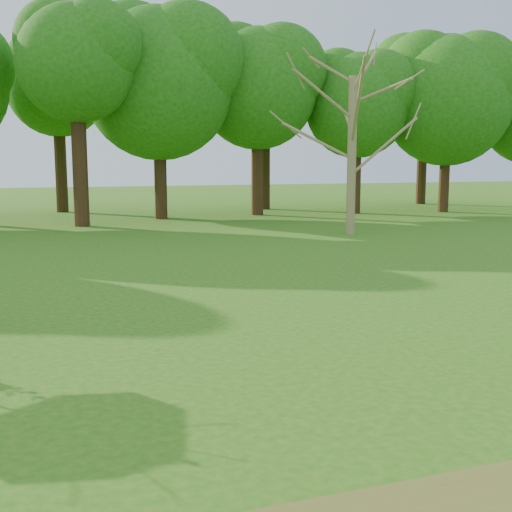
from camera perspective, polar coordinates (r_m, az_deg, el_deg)
name	(u,v)px	position (r m, az deg, el deg)	size (l,w,h in m)	color
ground	(202,405)	(7.20, -4.80, -13.03)	(120.00, 120.00, 0.00)	#276D14
treeline	(62,28)	(29.03, -16.86, 18.80)	(60.00, 12.00, 16.00)	#1A5E10
bare_tree	(355,8)	(23.82, 8.79, 20.96)	(7.95, 7.95, 12.87)	#907B4E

